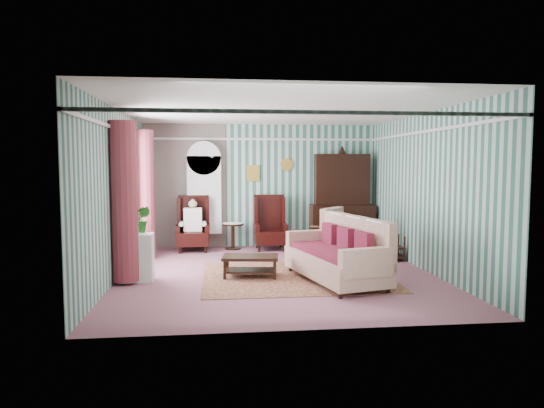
{
  "coord_description": "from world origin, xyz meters",
  "views": [
    {
      "loc": [
        -1.03,
        -8.5,
        1.95
      ],
      "look_at": [
        -0.02,
        0.6,
        1.2
      ],
      "focal_mm": 32.0,
      "sensor_mm": 36.0,
      "label": 1
    }
  ],
  "objects": [
    {
      "name": "nest_table",
      "position": [
        2.47,
        0.9,
        0.27
      ],
      "size": [
        0.45,
        0.38,
        0.54
      ],
      "primitive_type": "cube",
      "color": "black",
      "rests_on": "floor"
    },
    {
      "name": "floral_armchair",
      "position": [
        0.99,
        1.23,
        0.48
      ],
      "size": [
        1.16,
        1.18,
        0.96
      ],
      "primitive_type": "cube",
      "rotation": [
        0.0,
        0.0,
        0.88
      ],
      "color": "beige",
      "rests_on": "floor"
    },
    {
      "name": "dresser_hutch",
      "position": [
        1.9,
        2.72,
        1.18
      ],
      "size": [
        1.5,
        0.56,
        2.36
      ],
      "primitive_type": "cube",
      "color": "black",
      "rests_on": "floor"
    },
    {
      "name": "potted_plant_b",
      "position": [
        -2.31,
        -0.15,
        1.03
      ],
      "size": [
        0.27,
        0.22,
        0.45
      ],
      "primitive_type": "imported",
      "rotation": [
        0.0,
        0.0,
        -0.1
      ],
      "color": "#235B1C",
      "rests_on": "plant_stand"
    },
    {
      "name": "plant_stand",
      "position": [
        -2.4,
        -0.3,
        0.4
      ],
      "size": [
        0.55,
        0.35,
        0.8
      ],
      "primitive_type": "cube",
      "color": "silver",
      "rests_on": "floor"
    },
    {
      "name": "potted_plant_c",
      "position": [
        -2.44,
        -0.3,
        0.98
      ],
      "size": [
        0.24,
        0.24,
        0.36
      ],
      "primitive_type": "imported",
      "rotation": [
        0.0,
        0.0,
        0.22
      ],
      "color": "#285A1C",
      "rests_on": "plant_stand"
    },
    {
      "name": "seated_woman",
      "position": [
        -1.6,
        2.45,
        0.59
      ],
      "size": [
        0.44,
        0.4,
        1.18
      ],
      "primitive_type": null,
      "color": "white",
      "rests_on": "floor"
    },
    {
      "name": "floor",
      "position": [
        0.0,
        0.0,
        0.0
      ],
      "size": [
        6.0,
        6.0,
        0.0
      ],
      "primitive_type": "plane",
      "color": "#834C57",
      "rests_on": "ground"
    },
    {
      "name": "bookcase",
      "position": [
        -1.35,
        2.84,
        1.12
      ],
      "size": [
        0.8,
        0.28,
        2.24
      ],
      "primitive_type": "cube",
      "color": "silver",
      "rests_on": "floor"
    },
    {
      "name": "rug",
      "position": [
        0.3,
        -0.3,
        0.01
      ],
      "size": [
        3.2,
        2.6,
        0.01
      ],
      "primitive_type": "cube",
      "color": "#531B1C",
      "rests_on": "floor"
    },
    {
      "name": "room_shell",
      "position": [
        -0.62,
        0.18,
        2.01
      ],
      "size": [
        5.53,
        6.02,
        2.91
      ],
      "color": "#345F56",
      "rests_on": "ground"
    },
    {
      "name": "sofa",
      "position": [
        0.9,
        -0.69,
        0.48
      ],
      "size": [
        1.39,
        2.34,
        0.95
      ],
      "primitive_type": "cube",
      "rotation": [
        0.0,
        0.0,
        1.81
      ],
      "color": "beige",
      "rests_on": "floor"
    },
    {
      "name": "wingback_left",
      "position": [
        -1.6,
        2.45,
        0.62
      ],
      "size": [
        0.76,
        0.8,
        1.25
      ],
      "primitive_type": "cube",
      "color": "black",
      "rests_on": "floor"
    },
    {
      "name": "wingback_right",
      "position": [
        0.15,
        2.45,
        0.62
      ],
      "size": [
        0.76,
        0.8,
        1.25
      ],
      "primitive_type": "cube",
      "color": "black",
      "rests_on": "floor"
    },
    {
      "name": "coffee_table",
      "position": [
        -0.49,
        -0.22,
        0.19
      ],
      "size": [
        1.02,
        0.66,
        0.37
      ],
      "primitive_type": "cube",
      "rotation": [
        0.0,
        0.0,
        -0.12
      ],
      "color": "black",
      "rests_on": "floor"
    },
    {
      "name": "round_side_table",
      "position": [
        -0.7,
        2.6,
        0.3
      ],
      "size": [
        0.5,
        0.5,
        0.6
      ],
      "primitive_type": "cylinder",
      "color": "black",
      "rests_on": "floor"
    },
    {
      "name": "potted_plant_a",
      "position": [
        -2.42,
        -0.4,
        1.02
      ],
      "size": [
        0.48,
        0.44,
        0.45
      ],
      "primitive_type": "imported",
      "rotation": [
        0.0,
        0.0,
        0.28
      ],
      "color": "#254C18",
      "rests_on": "plant_stand"
    }
  ]
}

